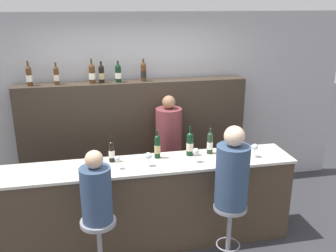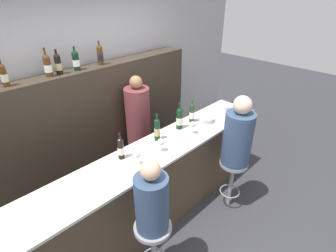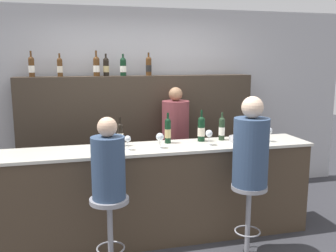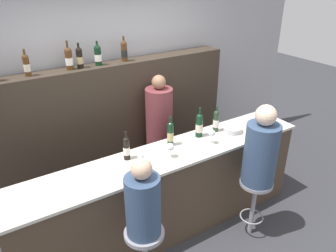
{
  "view_description": "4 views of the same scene",
  "coord_description": "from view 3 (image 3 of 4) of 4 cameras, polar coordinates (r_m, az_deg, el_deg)",
  "views": [
    {
      "loc": [
        -0.57,
        -3.5,
        2.71
      ],
      "look_at": [
        0.22,
        0.24,
        1.45
      ],
      "focal_mm": 40.0,
      "sensor_mm": 36.0,
      "label": 1
    },
    {
      "loc": [
        -1.65,
        -1.53,
        2.65
      ],
      "look_at": [
        0.18,
        0.27,
        1.23
      ],
      "focal_mm": 28.0,
      "sensor_mm": 36.0,
      "label": 2
    },
    {
      "loc": [
        -0.86,
        -3.44,
        1.92
      ],
      "look_at": [
        0.09,
        0.23,
        1.24
      ],
      "focal_mm": 40.0,
      "sensor_mm": 36.0,
      "label": 3
    },
    {
      "loc": [
        -1.55,
        -2.18,
        2.75
      ],
      "look_at": [
        0.05,
        0.32,
        1.3
      ],
      "focal_mm": 35.0,
      "sensor_mm": 36.0,
      "label": 4
    }
  ],
  "objects": [
    {
      "name": "wine_glass_2",
      "position": [
        3.97,
        6.27,
        -1.23
      ],
      "size": [
        0.08,
        0.08,
        0.16
      ],
      "color": "silver",
      "rests_on": "bar_counter"
    },
    {
      "name": "bar_counter",
      "position": [
        4.06,
        -1.32,
        -10.12
      ],
      "size": [
        3.31,
        0.57,
        1.02
      ],
      "color": "#473828",
      "rests_on": "ground_plane"
    },
    {
      "name": "guest_seated_right",
      "position": [
        3.65,
        12.51,
        -3.24
      ],
      "size": [
        0.34,
        0.34,
        0.87
      ],
      "color": "#334766",
      "rests_on": "bar_stool_right"
    },
    {
      "name": "wine_bottle_counter_0",
      "position": [
        3.95,
        -7.3,
        -1.24
      ],
      "size": [
        0.07,
        0.07,
        0.3
      ],
      "color": "black",
      "rests_on": "bar_counter"
    },
    {
      "name": "wall_back",
      "position": [
        5.23,
        -4.9,
        3.36
      ],
      "size": [
        6.4,
        0.05,
        2.6
      ],
      "color": "#B2B2B7",
      "rests_on": "ground_plane"
    },
    {
      "name": "wine_glass_1",
      "position": [
        3.82,
        -1.24,
        -1.74
      ],
      "size": [
        0.08,
        0.08,
        0.16
      ],
      "color": "silver",
      "rests_on": "bar_counter"
    },
    {
      "name": "wine_bottle_backbar_2",
      "position": [
        4.9,
        -10.85,
        8.95
      ],
      "size": [
        0.08,
        0.08,
        0.32
      ],
      "color": "#4C2D14",
      "rests_on": "back_bar_cabinet"
    },
    {
      "name": "guest_seated_left",
      "position": [
        3.29,
        -9.09,
        -5.74
      ],
      "size": [
        0.29,
        0.29,
        0.72
      ],
      "color": "#334766",
      "rests_on": "bar_stool_left"
    },
    {
      "name": "wine_bottle_backbar_4",
      "position": [
        4.94,
        -6.85,
        8.98
      ],
      "size": [
        0.08,
        0.08,
        0.28
      ],
      "color": "black",
      "rests_on": "back_bar_cabinet"
    },
    {
      "name": "bar_stool_right",
      "position": [
        3.81,
        12.2,
        -11.14
      ],
      "size": [
        0.35,
        0.35,
        0.71
      ],
      "color": "gray",
      "rests_on": "ground_plane"
    },
    {
      "name": "ground_plane",
      "position": [
        4.04,
        -0.39,
        -18.2
      ],
      "size": [
        16.0,
        16.0,
        0.0
      ],
      "primitive_type": "plane",
      "color": "#333338"
    },
    {
      "name": "wine_bottle_counter_1",
      "position": [
        4.04,
        -0.02,
        -0.67
      ],
      "size": [
        0.07,
        0.07,
        0.33
      ],
      "color": "black",
      "rests_on": "bar_counter"
    },
    {
      "name": "wine_bottle_backbar_5",
      "position": [
        5.0,
        -2.97,
        9.13
      ],
      "size": [
        0.08,
        0.08,
        0.3
      ],
      "color": "#4C2D14",
      "rests_on": "back_bar_cabinet"
    },
    {
      "name": "wine_bottle_backbar_3",
      "position": [
        4.91,
        -9.42,
        8.92
      ],
      "size": [
        0.07,
        0.07,
        0.28
      ],
      "color": "black",
      "rests_on": "back_bar_cabinet"
    },
    {
      "name": "wine_bottle_backbar_0",
      "position": [
        4.92,
        -20.09,
        8.52
      ],
      "size": [
        0.07,
        0.07,
        0.31
      ],
      "color": "#4C2D14",
      "rests_on": "back_bar_cabinet"
    },
    {
      "name": "metal_bowl",
      "position": [
        4.21,
        10.74,
        -1.94
      ],
      "size": [
        0.22,
        0.22,
        0.06
      ],
      "color": "#B7B7BC",
      "rests_on": "bar_counter"
    },
    {
      "name": "bartender",
      "position": [
        4.87,
        1.14,
        -4.06
      ],
      "size": [
        0.35,
        0.35,
        1.57
      ],
      "color": "brown",
      "rests_on": "ground_plane"
    },
    {
      "name": "wine_glass_0",
      "position": [
        3.76,
        -6.16,
        -2.07
      ],
      "size": [
        0.07,
        0.07,
        0.15
      ],
      "color": "silver",
      "rests_on": "bar_counter"
    },
    {
      "name": "wine_bottle_counter_3",
      "position": [
        4.24,
        8.2,
        -0.35
      ],
      "size": [
        0.07,
        0.07,
        0.31
      ],
      "color": "#233823",
      "rests_on": "bar_counter"
    },
    {
      "name": "wine_bottle_backbar_1",
      "position": [
        4.9,
        -16.15,
        8.65
      ],
      "size": [
        0.07,
        0.07,
        0.29
      ],
      "color": "#4C2D14",
      "rests_on": "back_bar_cabinet"
    },
    {
      "name": "back_bar_cabinet",
      "position": [
        5.08,
        -4.39,
        -1.97
      ],
      "size": [
        3.11,
        0.28,
        1.7
      ],
      "color": "#382D23",
      "rests_on": "ground_plane"
    },
    {
      "name": "wine_glass_3",
      "position": [
        4.27,
        15.11,
        -0.77
      ],
      "size": [
        0.08,
        0.08,
        0.16
      ],
      "color": "silver",
      "rests_on": "bar_counter"
    },
    {
      "name": "wine_bottle_counter_2",
      "position": [
        4.15,
        5.1,
        -0.4
      ],
      "size": [
        0.08,
        0.08,
        0.35
      ],
      "color": "black",
      "rests_on": "bar_counter"
    },
    {
      "name": "bar_stool_left",
      "position": [
        3.45,
        -8.87,
        -13.32
      ],
      "size": [
        0.35,
        0.35,
        0.71
      ],
      "color": "gray",
      "rests_on": "ground_plane"
    }
  ]
}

